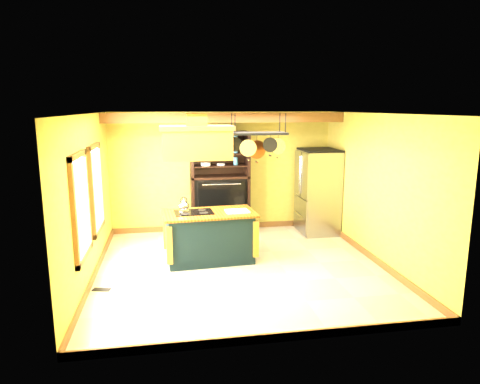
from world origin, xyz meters
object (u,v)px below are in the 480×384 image
object	(u,v)px
kitchen_island	(209,236)
range_hood	(197,141)
pot_rack	(258,139)
refrigerator	(317,193)
hutch	(220,194)

from	to	relation	value
kitchen_island	range_hood	world-z (taller)	range_hood
range_hood	pot_rack	world-z (taller)	same
refrigerator	hutch	size ratio (longest dim) A/B	0.81
pot_rack	refrigerator	bearing A→B (deg)	40.29
pot_rack	hutch	bearing A→B (deg)	105.59
kitchen_island	hutch	bearing A→B (deg)	73.05
refrigerator	hutch	distance (m)	2.20
pot_rack	refrigerator	world-z (taller)	pot_rack
kitchen_island	refrigerator	xyz separation A→B (m)	(2.58, 1.43, 0.43)
hutch	range_hood	bearing A→B (deg)	-108.86
range_hood	refrigerator	world-z (taller)	range_hood
pot_rack	refrigerator	distance (m)	2.57
refrigerator	kitchen_island	bearing A→B (deg)	-151.01
pot_rack	refrigerator	xyz separation A→B (m)	(1.68, 1.42, -1.33)
kitchen_island	pot_rack	world-z (taller)	pot_rack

